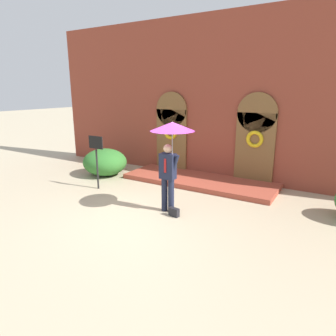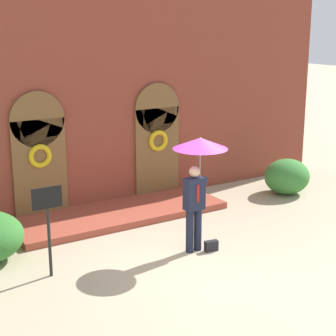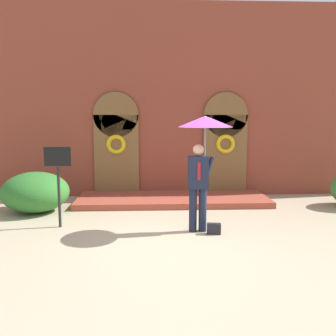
# 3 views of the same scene
# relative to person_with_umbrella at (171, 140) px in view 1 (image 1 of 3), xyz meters

# --- Properties ---
(ground_plane) EXTENTS (80.00, 80.00, 0.00)m
(ground_plane) POSITION_rel_person_with_umbrella_xyz_m (-0.45, -0.39, -1.91)
(ground_plane) COLOR tan
(building_facade) EXTENTS (14.00, 2.30, 5.60)m
(building_facade) POSITION_rel_person_with_umbrella_xyz_m (-0.45, 3.77, 0.77)
(building_facade) COLOR brown
(building_facade) RESTS_ON ground
(person_with_umbrella) EXTENTS (1.10, 1.10, 2.36)m
(person_with_umbrella) POSITION_rel_person_with_umbrella_xyz_m (0.00, 0.00, 0.00)
(person_with_umbrella) COLOR #191E33
(person_with_umbrella) RESTS_ON ground
(handbag) EXTENTS (0.30, 0.17, 0.22)m
(handbag) POSITION_rel_person_with_umbrella_xyz_m (0.21, -0.20, -1.80)
(handbag) COLOR black
(handbag) RESTS_ON ground
(sign_post) EXTENTS (0.56, 0.06, 1.72)m
(sign_post) POSITION_rel_person_with_umbrella_xyz_m (-3.00, 0.44, -0.75)
(sign_post) COLOR black
(sign_post) RESTS_ON ground
(shrub_left) EXTENTS (1.64, 1.57, 1.00)m
(shrub_left) POSITION_rel_person_with_umbrella_xyz_m (-3.91, 1.77, -1.41)
(shrub_left) COLOR #2D6B28
(shrub_left) RESTS_ON ground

